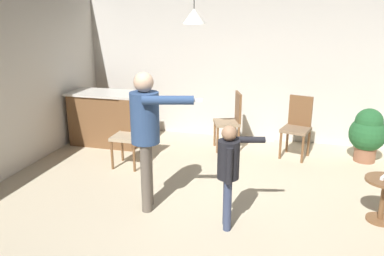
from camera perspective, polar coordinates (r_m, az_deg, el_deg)
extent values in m
plane|color=beige|center=(4.59, 3.53, -13.46)|extent=(7.68, 7.68, 0.00)
cube|color=beige|center=(7.20, 8.91, 8.95)|extent=(6.40, 0.10, 2.70)
cube|color=brown|center=(7.10, -12.47, 1.27)|extent=(1.20, 0.60, 0.91)
cube|color=beige|center=(6.99, -12.72, 5.02)|extent=(1.26, 0.66, 0.04)
cylinder|color=brown|center=(4.96, 26.28, -9.68)|extent=(0.06, 0.06, 0.49)
cylinder|color=brown|center=(5.06, 25.94, -12.02)|extent=(0.31, 0.31, 0.03)
cylinder|color=#60564C|center=(4.79, -6.54, -6.56)|extent=(0.12, 0.12, 0.84)
cylinder|color=#60564C|center=(4.63, -6.78, -7.42)|extent=(0.12, 0.12, 0.84)
cylinder|color=navy|center=(4.46, -6.97, 1.50)|extent=(0.33, 0.33, 0.60)
sphere|color=#D8AD8C|center=(4.37, -7.16, 6.72)|extent=(0.23, 0.23, 0.23)
cylinder|color=navy|center=(4.66, -6.68, 1.77)|extent=(0.10, 0.10, 0.56)
cylinder|color=navy|center=(4.19, -3.58, 4.11)|extent=(0.57, 0.24, 0.10)
cube|color=white|center=(4.18, 0.69, 4.12)|extent=(0.13, 0.07, 0.04)
cylinder|color=#384260|center=(4.39, 5.16, -10.54)|extent=(0.09, 0.09, 0.60)
cylinder|color=#384260|center=(4.28, 5.26, -11.30)|extent=(0.09, 0.09, 0.60)
cylinder|color=black|center=(4.13, 5.39, -4.65)|extent=(0.24, 0.24, 0.42)
sphere|color=#9E7556|center=(4.03, 5.51, -0.78)|extent=(0.16, 0.16, 0.16)
cylinder|color=black|center=(4.21, 8.04, -1.72)|extent=(0.40, 0.16, 0.07)
cube|color=white|center=(4.24, 11.11, -1.73)|extent=(0.13, 0.07, 0.04)
cylinder|color=black|center=(4.01, 5.51, -5.64)|extent=(0.07, 0.07, 0.40)
cylinder|color=brown|center=(6.61, 6.88, -1.71)|extent=(0.04, 0.04, 0.45)
cylinder|color=brown|center=(6.94, 6.31, -0.76)|extent=(0.04, 0.04, 0.45)
cylinder|color=brown|center=(6.55, 3.78, -1.79)|extent=(0.04, 0.04, 0.45)
cylinder|color=brown|center=(6.89, 3.37, -0.84)|extent=(0.04, 0.04, 0.45)
cube|color=#997F60|center=(6.67, 5.14, 0.78)|extent=(0.54, 0.54, 0.05)
cube|color=brown|center=(6.63, 6.83, 3.09)|extent=(0.16, 0.37, 0.50)
cylinder|color=brown|center=(6.67, 16.80, -2.14)|extent=(0.04, 0.04, 0.45)
cylinder|color=brown|center=(6.76, 13.86, -1.66)|extent=(0.04, 0.04, 0.45)
cylinder|color=brown|center=(6.34, 15.99, -3.06)|extent=(0.04, 0.04, 0.45)
cylinder|color=brown|center=(6.43, 12.90, -2.54)|extent=(0.04, 0.04, 0.45)
cube|color=#7F664C|center=(6.47, 15.05, -0.25)|extent=(0.52, 0.52, 0.05)
cube|color=brown|center=(6.58, 15.69, 2.46)|extent=(0.37, 0.14, 0.50)
cylinder|color=brown|center=(6.15, -7.21, -3.15)|extent=(0.04, 0.04, 0.45)
cylinder|color=brown|center=(6.29, -10.25, -2.83)|extent=(0.04, 0.04, 0.45)
cylinder|color=brown|center=(5.84, -8.53, -4.31)|extent=(0.04, 0.04, 0.45)
cylinder|color=brown|center=(5.99, -11.70, -3.94)|extent=(0.04, 0.04, 0.45)
cube|color=tan|center=(5.98, -9.54, -1.30)|extent=(0.42, 0.42, 0.05)
cube|color=brown|center=(6.07, -8.93, 1.71)|extent=(0.38, 0.04, 0.50)
cylinder|color=brown|center=(6.80, 24.11, -3.42)|extent=(0.33, 0.33, 0.26)
sphere|color=#235B2D|center=(6.70, 24.45, -0.80)|extent=(0.56, 0.56, 0.56)
sphere|color=#235B2D|center=(6.65, 24.65, 0.83)|extent=(0.42, 0.42, 0.42)
cube|color=white|center=(4.85, 26.42, -6.52)|extent=(0.10, 0.13, 0.04)
cone|color=silver|center=(5.34, 0.31, 16.16)|extent=(0.32, 0.32, 0.20)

